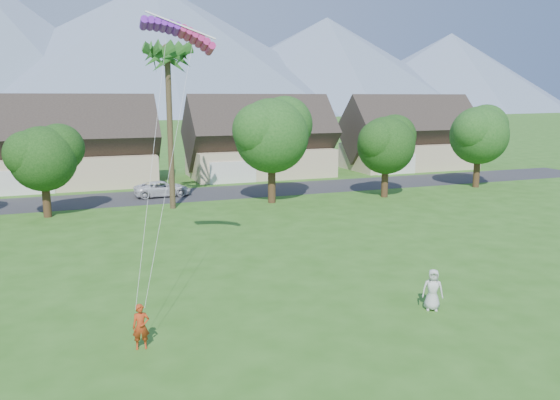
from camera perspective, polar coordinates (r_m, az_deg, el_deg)
name	(u,v)px	position (r m, az deg, el deg)	size (l,w,h in m)	color
ground	(393,376)	(18.11, 11.69, -17.60)	(500.00, 500.00, 0.00)	#2D6019
street	(185,195)	(48.93, -9.88, 0.53)	(90.00, 7.00, 0.01)	#2D2D30
kite_flyer	(141,327)	(19.72, -14.33, -12.70)	(0.58, 0.38, 1.59)	#AD3613
watcher	(433,290)	(23.19, 15.67, -9.02)	(0.83, 0.54, 1.71)	beige
parked_car	(163,189)	(48.50, -12.17, 1.15)	(2.23, 4.83, 1.34)	silver
mountain_ridge	(114,52)	(274.82, -16.98, 14.55)	(540.00, 240.00, 70.00)	slate
houses_row	(172,147)	(57.35, -11.19, 5.43)	(72.75, 8.19, 8.86)	beige
tree_row	(183,146)	(42.15, -10.07, 5.60)	(62.27, 6.67, 8.45)	#47301C
fan_palm	(167,52)	(42.55, -11.71, 14.92)	(3.00, 3.00, 13.80)	#4C3D26
parafoil_kite	(179,30)	(25.50, -10.47, 17.03)	(3.39, 1.19, 0.50)	purple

